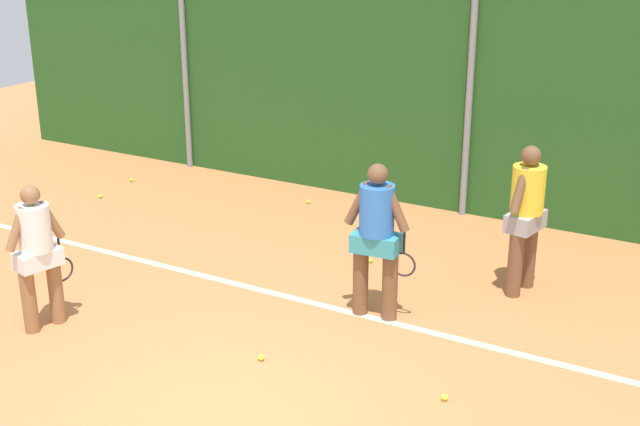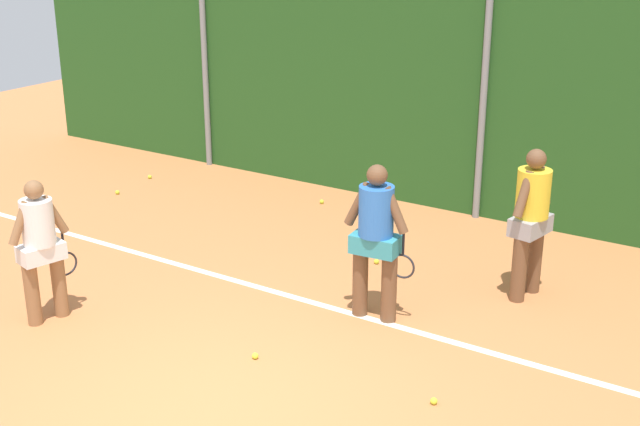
{
  "view_description": "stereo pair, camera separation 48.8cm",
  "coord_description": "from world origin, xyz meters",
  "px_view_note": "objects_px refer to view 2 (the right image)",
  "views": [
    {
      "loc": [
        3.93,
        -5.25,
        4.29
      ],
      "look_at": [
        -0.28,
        2.26,
        1.17
      ],
      "focal_mm": 47.33,
      "sensor_mm": 36.0,
      "label": 1
    },
    {
      "loc": [
        4.35,
        -5.0,
        4.29
      ],
      "look_at": [
        -0.28,
        2.26,
        1.17
      ],
      "focal_mm": 47.33,
      "sensor_mm": 36.0,
      "label": 2
    }
  ],
  "objects_px": {
    "player_backcourt_far": "(531,215)",
    "tennis_ball_3": "(322,202)",
    "tennis_ball_4": "(117,192)",
    "tennis_ball_9": "(255,356)",
    "player_midcourt": "(376,234)",
    "tennis_ball_1": "(150,177)",
    "tennis_ball_6": "(51,251)",
    "tennis_ball_7": "(376,261)",
    "player_foreground_near": "(41,244)",
    "tennis_ball_8": "(434,401)"
  },
  "relations": [
    {
      "from": "player_backcourt_far",
      "to": "tennis_ball_3",
      "type": "distance_m",
      "value": 4.16
    },
    {
      "from": "tennis_ball_4",
      "to": "tennis_ball_9",
      "type": "xyz_separation_m",
      "value": [
        4.98,
        -3.01,
        0.0
      ]
    },
    {
      "from": "player_backcourt_far",
      "to": "tennis_ball_3",
      "type": "height_order",
      "value": "player_backcourt_far"
    },
    {
      "from": "player_midcourt",
      "to": "tennis_ball_9",
      "type": "xyz_separation_m",
      "value": [
        -0.56,
        -1.46,
        -0.96
      ]
    },
    {
      "from": "tennis_ball_1",
      "to": "tennis_ball_9",
      "type": "distance_m",
      "value": 6.44
    },
    {
      "from": "tennis_ball_6",
      "to": "tennis_ball_7",
      "type": "distance_m",
      "value": 4.3
    },
    {
      "from": "tennis_ball_3",
      "to": "tennis_ball_7",
      "type": "relative_size",
      "value": 1.0
    },
    {
      "from": "tennis_ball_3",
      "to": "tennis_ball_7",
      "type": "bearing_deg",
      "value": -40.86
    },
    {
      "from": "player_midcourt",
      "to": "tennis_ball_6",
      "type": "bearing_deg",
      "value": -176.57
    },
    {
      "from": "tennis_ball_4",
      "to": "tennis_ball_7",
      "type": "bearing_deg",
      "value": -2.72
    },
    {
      "from": "tennis_ball_3",
      "to": "tennis_ball_4",
      "type": "height_order",
      "value": "same"
    },
    {
      "from": "player_backcourt_far",
      "to": "tennis_ball_6",
      "type": "bearing_deg",
      "value": 120.53
    },
    {
      "from": "player_midcourt",
      "to": "player_backcourt_far",
      "type": "relative_size",
      "value": 0.99
    },
    {
      "from": "player_foreground_near",
      "to": "tennis_ball_8",
      "type": "relative_size",
      "value": 24.46
    },
    {
      "from": "tennis_ball_1",
      "to": "tennis_ball_6",
      "type": "xyz_separation_m",
      "value": [
        1.18,
        -3.12,
        0.0
      ]
    },
    {
      "from": "player_foreground_near",
      "to": "tennis_ball_4",
      "type": "xyz_separation_m",
      "value": [
        -2.53,
        3.53,
        -0.87
      ]
    },
    {
      "from": "tennis_ball_7",
      "to": "tennis_ball_8",
      "type": "xyz_separation_m",
      "value": [
        2.02,
        -2.57,
        0.0
      ]
    },
    {
      "from": "player_midcourt",
      "to": "tennis_ball_1",
      "type": "bearing_deg",
      "value": 151.58
    },
    {
      "from": "tennis_ball_3",
      "to": "tennis_ball_6",
      "type": "xyz_separation_m",
      "value": [
        -1.95,
        -3.61,
        0.0
      ]
    },
    {
      "from": "tennis_ball_6",
      "to": "tennis_ball_3",
      "type": "bearing_deg",
      "value": 61.56
    },
    {
      "from": "tennis_ball_3",
      "to": "tennis_ball_8",
      "type": "bearing_deg",
      "value": -47.12
    },
    {
      "from": "player_backcourt_far",
      "to": "tennis_ball_4",
      "type": "distance_m",
      "value": 6.83
    },
    {
      "from": "tennis_ball_4",
      "to": "tennis_ball_6",
      "type": "bearing_deg",
      "value": -65.12
    },
    {
      "from": "player_foreground_near",
      "to": "tennis_ball_9",
      "type": "distance_m",
      "value": 2.65
    },
    {
      "from": "tennis_ball_7",
      "to": "player_foreground_near",
      "type": "bearing_deg",
      "value": -124.96
    },
    {
      "from": "tennis_ball_6",
      "to": "tennis_ball_9",
      "type": "height_order",
      "value": "same"
    },
    {
      "from": "tennis_ball_4",
      "to": "tennis_ball_8",
      "type": "distance_m",
      "value": 7.41
    },
    {
      "from": "player_midcourt",
      "to": "tennis_ball_4",
      "type": "relative_size",
      "value": 26.82
    },
    {
      "from": "tennis_ball_8",
      "to": "tennis_ball_9",
      "type": "height_order",
      "value": "same"
    },
    {
      "from": "player_foreground_near",
      "to": "tennis_ball_1",
      "type": "height_order",
      "value": "player_foreground_near"
    },
    {
      "from": "tennis_ball_7",
      "to": "tennis_ball_4",
      "type": "bearing_deg",
      "value": 177.28
    },
    {
      "from": "tennis_ball_9",
      "to": "player_backcourt_far",
      "type": "bearing_deg",
      "value": 58.53
    },
    {
      "from": "tennis_ball_8",
      "to": "tennis_ball_9",
      "type": "relative_size",
      "value": 1.0
    },
    {
      "from": "player_foreground_near",
      "to": "tennis_ball_3",
      "type": "distance_m",
      "value": 5.0
    },
    {
      "from": "tennis_ball_4",
      "to": "tennis_ball_9",
      "type": "distance_m",
      "value": 5.82
    },
    {
      "from": "player_midcourt",
      "to": "tennis_ball_7",
      "type": "height_order",
      "value": "player_midcourt"
    },
    {
      "from": "player_backcourt_far",
      "to": "tennis_ball_8",
      "type": "bearing_deg",
      "value": -167.67
    },
    {
      "from": "tennis_ball_4",
      "to": "tennis_ball_1",
      "type": "bearing_deg",
      "value": 98.93
    },
    {
      "from": "tennis_ball_1",
      "to": "tennis_ball_3",
      "type": "bearing_deg",
      "value": 8.76
    },
    {
      "from": "tennis_ball_6",
      "to": "player_foreground_near",
      "type": "bearing_deg",
      "value": -41.01
    },
    {
      "from": "tennis_ball_3",
      "to": "player_midcourt",
      "type": "bearing_deg",
      "value": -48.9
    },
    {
      "from": "tennis_ball_4",
      "to": "tennis_ball_9",
      "type": "bearing_deg",
      "value": -31.18
    },
    {
      "from": "tennis_ball_1",
      "to": "tennis_ball_7",
      "type": "relative_size",
      "value": 1.0
    },
    {
      "from": "tennis_ball_4",
      "to": "player_backcourt_far",
      "type": "bearing_deg",
      "value": -0.94
    },
    {
      "from": "player_foreground_near",
      "to": "player_midcourt",
      "type": "relative_size",
      "value": 0.91
    },
    {
      "from": "tennis_ball_7",
      "to": "tennis_ball_8",
      "type": "relative_size",
      "value": 1.0
    },
    {
      "from": "tennis_ball_3",
      "to": "tennis_ball_9",
      "type": "height_order",
      "value": "same"
    },
    {
      "from": "player_foreground_near",
      "to": "tennis_ball_3",
      "type": "bearing_deg",
      "value": 9.16
    },
    {
      "from": "tennis_ball_7",
      "to": "tennis_ball_9",
      "type": "height_order",
      "value": "same"
    },
    {
      "from": "tennis_ball_7",
      "to": "tennis_ball_9",
      "type": "xyz_separation_m",
      "value": [
        0.14,
        -2.78,
        0.0
      ]
    }
  ]
}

